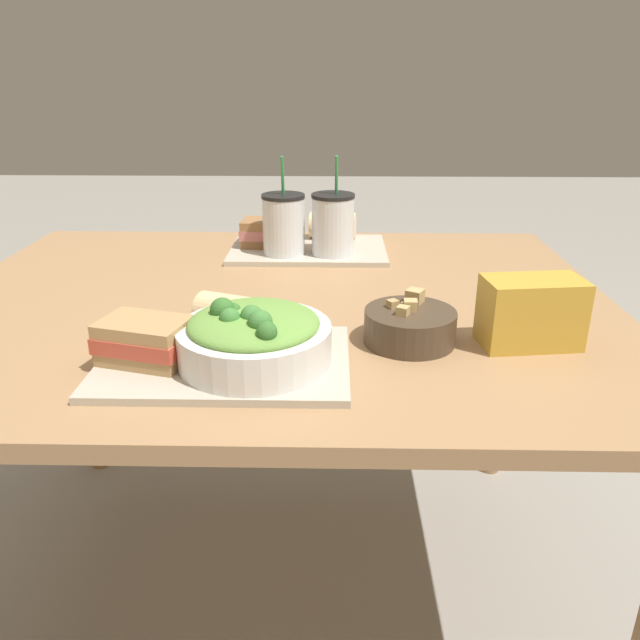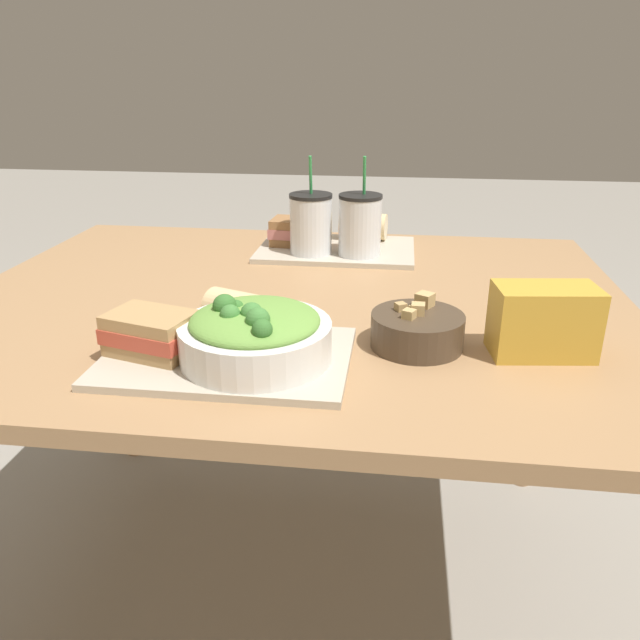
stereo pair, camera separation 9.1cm
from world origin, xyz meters
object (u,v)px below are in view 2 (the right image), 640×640
object	(u,v)px
salad_bowl	(252,333)
sandwich_near	(151,333)
soup_bowl	(417,329)
baguette_near	(247,313)
baguette_far	(364,226)
drink_cup_dark	(309,226)
drink_cup_red	(360,227)
chip_bag	(544,321)
sandwich_far	(300,232)

from	to	relation	value
salad_bowl	sandwich_near	world-z (taller)	salad_bowl
soup_bowl	sandwich_near	xyz separation A→B (m)	(-0.41, -0.10, 0.01)
soup_bowl	baguette_near	world-z (taller)	same
sandwich_near	baguette_far	size ratio (longest dim) A/B	1.23
drink_cup_dark	drink_cup_red	xyz separation A→B (m)	(0.12, 0.00, 0.00)
baguette_far	chip_bag	xyz separation A→B (m)	(0.32, -0.63, 0.01)
drink_cup_dark	drink_cup_red	world-z (taller)	drink_cup_red
soup_bowl	baguette_near	xyz separation A→B (m)	(-0.28, -0.00, 0.01)
soup_bowl	sandwich_far	bearing A→B (deg)	116.91
soup_bowl	baguette_far	size ratio (longest dim) A/B	1.22
salad_bowl	baguette_near	bearing A→B (deg)	107.93
soup_bowl	chip_bag	size ratio (longest dim) A/B	0.91
sandwich_near	baguette_near	xyz separation A→B (m)	(0.13, 0.10, 0.00)
drink_cup_dark	drink_cup_red	distance (m)	0.12
sandwich_near	chip_bag	distance (m)	0.61
soup_bowl	drink_cup_dark	distance (m)	0.54
baguette_near	drink_cup_red	world-z (taller)	drink_cup_red
sandwich_near	chip_bag	size ratio (longest dim) A/B	0.92
salad_bowl	baguette_far	world-z (taller)	salad_bowl
baguette_near	chip_bag	xyz separation A→B (m)	(0.47, -0.00, 0.01)
sandwich_near	chip_bag	bearing A→B (deg)	24.43
salad_bowl	drink_cup_red	size ratio (longest dim) A/B	1.01
sandwich_near	baguette_far	xyz separation A→B (m)	(0.28, 0.73, 0.00)
baguette_far	drink_cup_red	distance (m)	0.15
sandwich_far	baguette_far	bearing A→B (deg)	29.78
baguette_far	drink_cup_red	world-z (taller)	drink_cup_red
sandwich_near	drink_cup_dark	bearing A→B (deg)	90.01
soup_bowl	drink_cup_dark	world-z (taller)	drink_cup_dark
sandwich_far	drink_cup_red	distance (m)	0.17
drink_cup_dark	chip_bag	world-z (taller)	drink_cup_dark
soup_bowl	sandwich_far	distance (m)	0.62
sandwich_far	chip_bag	size ratio (longest dim) A/B	0.89
sandwich_near	sandwich_far	distance (m)	0.67
sandwich_far	baguette_far	world-z (taller)	baguette_far
sandwich_far	drink_cup_dark	world-z (taller)	drink_cup_dark
sandwich_near	drink_cup_dark	xyz separation A→B (m)	(0.16, 0.58, 0.03)
baguette_near	chip_bag	size ratio (longest dim) A/B	0.92
sandwich_near	drink_cup_red	distance (m)	0.65
drink_cup_dark	chip_bag	distance (m)	0.66
drink_cup_dark	soup_bowl	bearing A→B (deg)	-62.79
drink_cup_dark	drink_cup_red	bearing A→B (deg)	0.00
baguette_near	chip_bag	world-z (taller)	chip_bag
sandwich_far	drink_cup_red	bearing A→B (deg)	-21.19
baguette_near	drink_cup_red	xyz separation A→B (m)	(0.15, 0.48, 0.03)
soup_bowl	salad_bowl	bearing A→B (deg)	-157.27
salad_bowl	soup_bowl	bearing A→B (deg)	22.73
baguette_near	drink_cup_dark	size ratio (longest dim) A/B	0.67
soup_bowl	sandwich_far	size ratio (longest dim) A/B	1.02
drink_cup_red	chip_bag	xyz separation A→B (m)	(0.32, -0.49, -0.02)
drink_cup_red	baguette_far	bearing A→B (deg)	89.23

